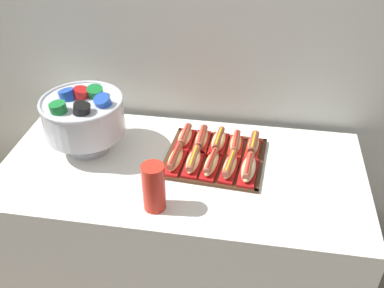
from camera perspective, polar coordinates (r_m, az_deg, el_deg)
The scene contains 16 objects.
ground_plane at distance 2.41m, azimuth -1.11°, elevation -18.06°, with size 10.00×10.00×0.00m, color #7A6B5B.
back_wall at distance 1.99m, azimuth 0.90°, elevation 16.83°, with size 6.00×0.10×2.60m, color beige.
buffet_table at distance 2.09m, azimuth -1.24°, elevation -11.18°, with size 1.50×0.74×0.80m.
serving_tray at distance 1.87m, azimuth 2.95°, elevation -1.85°, with size 0.43×0.39×0.01m.
hot_dog_0 at distance 1.81m, azimuth -2.16°, elevation -1.95°, with size 0.07×0.18×0.06m.
hot_dog_1 at distance 1.80m, azimuth 0.15°, elevation -2.31°, with size 0.07×0.18×0.06m.
hot_dog_2 at distance 1.79m, azimuth 2.49°, elevation -2.59°, with size 0.08×0.18×0.06m.
hot_dog_3 at distance 1.78m, azimuth 4.87°, elevation -2.91°, with size 0.08×0.18×0.06m.
hot_dog_4 at distance 1.77m, azimuth 7.26°, elevation -3.24°, with size 0.08×0.19×0.06m.
hot_dog_5 at distance 1.94m, azimuth -0.92°, elevation 0.86°, with size 0.07×0.16×0.06m.
hot_dog_6 at distance 1.93m, azimuth 1.24°, elevation 0.60°, with size 0.06×0.17×0.06m.
hot_dog_7 at distance 1.92m, azimuth 3.43°, elevation 0.32°, with size 0.08×0.18×0.06m.
hot_dog_8 at distance 1.91m, azimuth 5.64°, elevation -0.01°, with size 0.06×0.16×0.06m.
hot_dog_9 at distance 1.90m, azimuth 7.88°, elevation -0.18°, with size 0.07×0.16×0.07m.
punch_bowl at distance 1.89m, azimuth -13.79°, elevation 3.63°, with size 0.35×0.35×0.28m.
cup_stack at distance 1.59m, azimuth -4.94°, elevation -5.56°, with size 0.08×0.08×0.19m.
Camera 1 is at (0.28, -1.41, 1.93)m, focal length 41.44 mm.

